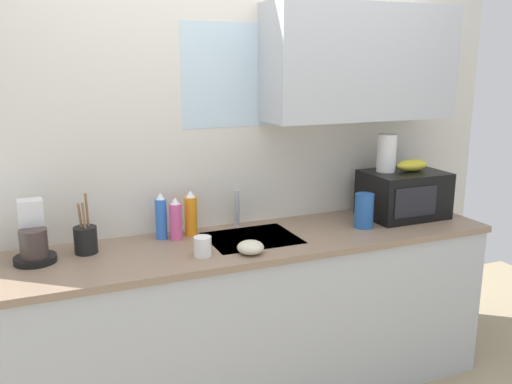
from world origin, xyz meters
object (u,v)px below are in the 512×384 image
(cereal_canister, at_px, (364,211))
(microwave, at_px, (403,194))
(dish_soap_bottle_pink, at_px, (176,220))
(coffee_maker, at_px, (33,239))
(small_bowl, at_px, (251,247))
(mug_white, at_px, (203,246))
(paper_towel_roll, at_px, (387,153))
(banana_bunch, at_px, (412,165))
(dish_soap_bottle_blue, at_px, (161,217))
(dish_soap_bottle_orange, at_px, (191,214))
(utensil_crock, at_px, (86,239))

(cereal_canister, bearing_deg, microwave, 16.17)
(dish_soap_bottle_pink, bearing_deg, coffee_maker, -176.14)
(small_bowl, bearing_deg, coffee_maker, 162.08)
(dish_soap_bottle_pink, height_order, cereal_canister, dish_soap_bottle_pink)
(cereal_canister, bearing_deg, mug_white, -174.64)
(microwave, bearing_deg, dish_soap_bottle_pink, 175.52)
(microwave, xyz_separation_m, paper_towel_roll, (-0.10, 0.05, 0.24))
(banana_bunch, relative_size, dish_soap_bottle_pink, 0.89)
(banana_bunch, distance_m, dish_soap_bottle_blue, 1.49)
(dish_soap_bottle_orange, bearing_deg, small_bowl, -65.01)
(dish_soap_bottle_blue, bearing_deg, dish_soap_bottle_pink, -30.27)
(banana_bunch, bearing_deg, cereal_canister, -165.62)
(coffee_maker, relative_size, utensil_crock, 0.96)
(paper_towel_roll, relative_size, coffee_maker, 0.79)
(paper_towel_roll, distance_m, coffee_maker, 1.95)
(dish_soap_bottle_orange, bearing_deg, dish_soap_bottle_pink, -160.75)
(microwave, height_order, cereal_canister, microwave)
(microwave, height_order, paper_towel_roll, paper_towel_roll)
(dish_soap_bottle_pink, relative_size, dish_soap_bottle_blue, 0.91)
(utensil_crock, bearing_deg, cereal_canister, -6.62)
(microwave, xyz_separation_m, small_bowl, (-1.08, -0.25, -0.10))
(dish_soap_bottle_blue, relative_size, cereal_canister, 1.28)
(dish_soap_bottle_orange, relative_size, dish_soap_bottle_pink, 1.09)
(dish_soap_bottle_orange, height_order, small_bowl, dish_soap_bottle_orange)
(cereal_canister, bearing_deg, dish_soap_bottle_blue, 167.28)
(microwave, xyz_separation_m, cereal_canister, (-0.34, -0.10, -0.04))
(paper_towel_roll, bearing_deg, dish_soap_bottle_pink, 177.51)
(dish_soap_bottle_blue, distance_m, cereal_canister, 1.10)
(dish_soap_bottle_pink, height_order, dish_soap_bottle_blue, dish_soap_bottle_blue)
(dish_soap_bottle_pink, bearing_deg, cereal_canister, -11.43)
(coffee_maker, height_order, small_bowl, coffee_maker)
(mug_white, bearing_deg, microwave, 8.25)
(paper_towel_roll, bearing_deg, mug_white, -168.69)
(paper_towel_roll, relative_size, dish_soap_bottle_orange, 0.90)
(dish_soap_bottle_pink, xyz_separation_m, utensil_crock, (-0.45, -0.03, -0.03))
(paper_towel_roll, xyz_separation_m, dish_soap_bottle_orange, (-1.16, 0.09, -0.27))
(coffee_maker, xyz_separation_m, dish_soap_bottle_orange, (0.77, 0.08, 0.01))
(dish_soap_bottle_orange, bearing_deg, banana_bunch, -5.93)
(microwave, xyz_separation_m, dish_soap_bottle_pink, (-1.35, 0.11, -0.03))
(coffee_maker, bearing_deg, banana_bunch, -1.60)
(microwave, bearing_deg, paper_towel_roll, 152.62)
(dish_soap_bottle_orange, distance_m, mug_white, 0.34)
(coffee_maker, bearing_deg, utensil_crock, 2.87)
(dish_soap_bottle_pink, xyz_separation_m, dish_soap_bottle_blue, (-0.07, 0.04, 0.01))
(mug_white, relative_size, utensil_crock, 0.33)
(paper_towel_roll, height_order, dish_soap_bottle_blue, paper_towel_roll)
(microwave, relative_size, small_bowl, 3.54)
(banana_bunch, height_order, mug_white, banana_bunch)
(mug_white, bearing_deg, small_bowl, -15.26)
(dish_soap_bottle_blue, bearing_deg, coffee_maker, -172.16)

